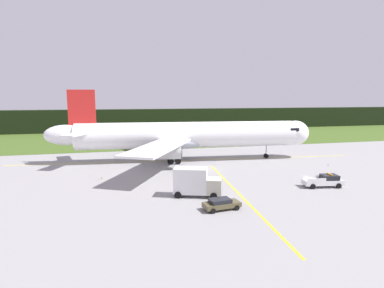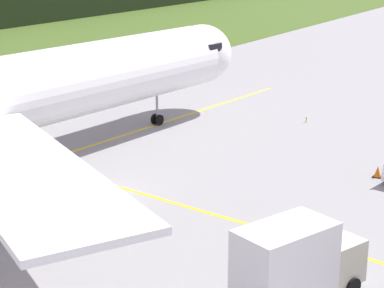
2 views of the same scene
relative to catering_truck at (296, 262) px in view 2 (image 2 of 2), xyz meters
The scene contains 5 objects.
ground 16.50m from the catering_truck, 69.79° to the left, with size 320.00×320.00×0.00m, color gray.
taxiway_centerline_spur 6.28m from the catering_truck, ahead, with size 35.73×0.30×0.01m, color yellow.
catering_truck is the anchor object (origin of this frame).
apron_cone 18.36m from the catering_truck, ahead, with size 0.62×0.62×0.77m.
taxiway_edge_light_east 31.21m from the catering_truck, 22.00° to the left, with size 0.12×0.12×0.47m.
Camera 2 is at (-30.45, -25.70, 15.25)m, focal length 63.49 mm.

